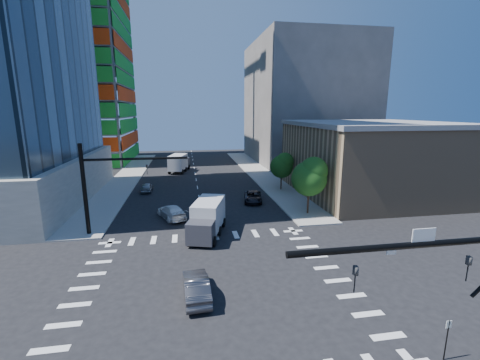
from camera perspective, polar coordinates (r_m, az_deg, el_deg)
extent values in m
plane|color=black|center=(24.19, -4.68, -18.01)|extent=(160.00, 160.00, 0.00)
cube|color=silver|center=(24.19, -4.68, -18.00)|extent=(20.00, 20.00, 0.01)
cube|color=gray|center=(63.62, 3.39, 1.28)|extent=(5.00, 60.00, 0.15)
cube|color=gray|center=(62.98, -19.37, 0.48)|extent=(5.00, 60.00, 0.15)
cube|color=green|center=(84.80, -19.75, 19.94)|extent=(0.12, 24.00, 49.00)
cube|color=red|center=(75.86, -31.48, 19.91)|extent=(24.00, 0.12, 49.00)
cube|color=#A3825F|center=(50.95, 22.04, 3.27)|extent=(20.00, 22.00, 10.00)
cube|color=slate|center=(50.48, 22.53, 9.21)|extent=(20.50, 22.50, 0.60)
cube|color=#605B57|center=(81.08, 11.36, 13.32)|extent=(24.00, 30.00, 28.00)
cylinder|color=black|center=(13.22, 29.70, -9.94)|extent=(10.00, 0.24, 0.24)
imported|color=black|center=(14.92, 35.36, -12.72)|extent=(0.16, 0.20, 1.00)
imported|color=black|center=(12.32, 19.70, -16.24)|extent=(0.16, 0.20, 1.00)
cube|color=white|center=(13.10, 29.87, -8.51)|extent=(0.90, 0.04, 0.50)
cylinder|color=black|center=(34.64, -25.92, -1.55)|extent=(0.40, 0.40, 9.00)
cylinder|color=black|center=(33.03, -18.04, 3.60)|extent=(10.00, 0.24, 0.24)
imported|color=black|center=(33.07, -16.20, 1.80)|extent=(0.16, 0.20, 1.00)
cylinder|color=#382316|center=(39.14, 11.98, -4.17)|extent=(0.20, 0.20, 2.27)
sphere|color=#124412|center=(38.40, 12.19, 0.26)|extent=(4.16, 4.16, 4.16)
sphere|color=#2F6923|center=(38.09, 12.98, 1.62)|extent=(3.25, 3.25, 3.25)
cylinder|color=#382316|center=(50.25, 7.31, -0.56)|extent=(0.20, 0.20, 1.92)
sphere|color=#124412|center=(49.74, 7.39, 2.37)|extent=(3.52, 3.52, 3.52)
sphere|color=#2F6923|center=(49.44, 7.96, 3.27)|extent=(2.75, 2.75, 2.75)
cylinder|color=black|center=(20.37, 32.82, -22.85)|extent=(0.06, 0.06, 2.20)
cube|color=silver|center=(19.90, 33.14, -20.70)|extent=(0.30, 0.03, 0.40)
imported|color=black|center=(43.65, 2.33, -3.01)|extent=(3.14, 5.30, 1.38)
imported|color=white|center=(37.89, -12.09, -5.55)|extent=(4.00, 5.71, 1.53)
imported|color=#939699|center=(51.04, -16.22, -1.24)|extent=(1.65, 4.06, 1.38)
imported|color=#46454A|center=(22.58, -7.79, -18.23)|extent=(1.88, 4.72, 1.53)
cube|color=#BDBDBF|center=(31.80, -5.98, -6.50)|extent=(3.90, 5.73, 2.72)
cube|color=#3F3F46|center=(32.02, -5.96, -7.65)|extent=(2.84, 2.49, 1.99)
cube|color=silver|center=(66.18, -10.73, 3.30)|extent=(3.93, 6.04, 2.89)
cube|color=#3F3F46|center=(66.30, -10.70, 2.68)|extent=(2.96, 2.56, 2.11)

